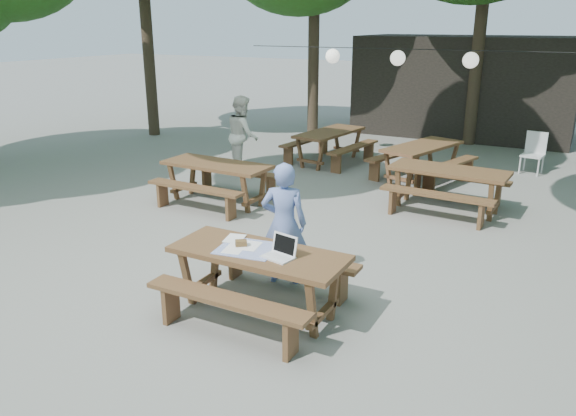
% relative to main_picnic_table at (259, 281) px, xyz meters
% --- Properties ---
extents(ground, '(80.00, 80.00, 0.00)m').
position_rel_main_picnic_table_xyz_m(ground, '(-0.75, 1.75, -0.39)').
color(ground, slate).
rests_on(ground, ground).
extents(pavilion, '(6.00, 3.00, 2.80)m').
position_rel_main_picnic_table_xyz_m(pavilion, '(-0.25, 12.25, 1.01)').
color(pavilion, black).
rests_on(pavilion, ground).
extents(main_picnic_table, '(2.00, 1.58, 0.75)m').
position_rel_main_picnic_table_xyz_m(main_picnic_table, '(0.00, 0.00, 0.00)').
color(main_picnic_table, '#4E381B').
rests_on(main_picnic_table, ground).
extents(picnic_table_nw, '(2.02, 1.63, 0.75)m').
position_rel_main_picnic_table_xyz_m(picnic_table_nw, '(-2.78, 3.17, 0.00)').
color(picnic_table_nw, '#4E381B').
rests_on(picnic_table_nw, ground).
extents(picnic_table_ne, '(2.04, 1.68, 0.75)m').
position_rel_main_picnic_table_xyz_m(picnic_table_ne, '(1.03, 4.72, 0.00)').
color(picnic_table_ne, '#4E381B').
rests_on(picnic_table_ne, ground).
extents(picnic_table_far_w, '(1.83, 2.10, 0.75)m').
position_rel_main_picnic_table_xyz_m(picnic_table_far_w, '(-2.25, 6.99, 0.00)').
color(picnic_table_far_w, '#4E381B').
rests_on(picnic_table_far_w, ground).
extents(picnic_table_far_e, '(2.06, 2.28, 0.75)m').
position_rel_main_picnic_table_xyz_m(picnic_table_far_e, '(0.09, 6.48, 0.00)').
color(picnic_table_far_e, '#4E381B').
rests_on(picnic_table_far_e, ground).
extents(woman, '(0.66, 0.55, 1.57)m').
position_rel_main_picnic_table_xyz_m(woman, '(-0.13, 0.84, 0.40)').
color(woman, '#6A80C2').
rests_on(woman, ground).
extents(second_person, '(1.01, 1.04, 1.69)m').
position_rel_main_picnic_table_xyz_m(second_person, '(-3.55, 5.26, 0.46)').
color(second_person, white).
rests_on(second_person, ground).
extents(plastic_chair, '(0.50, 0.50, 0.90)m').
position_rel_main_picnic_table_xyz_m(plastic_chair, '(2.09, 8.17, -0.13)').
color(plastic_chair, silver).
rests_on(plastic_chair, ground).
extents(laptop, '(0.38, 0.32, 0.24)m').
position_rel_main_picnic_table_xyz_m(laptop, '(0.30, -0.02, 0.42)').
color(laptop, white).
rests_on(laptop, main_picnic_table).
extents(tabletop_clutter, '(0.78, 0.66, 0.08)m').
position_rel_main_picnic_table_xyz_m(tabletop_clutter, '(-0.17, 0.01, 0.37)').
color(tabletop_clutter, '#324BAC').
rests_on(tabletop_clutter, main_picnic_table).
extents(paper_lanterns, '(9.00, 0.34, 0.38)m').
position_rel_main_picnic_table_xyz_m(paper_lanterns, '(-0.94, 7.75, 2.02)').
color(paper_lanterns, black).
rests_on(paper_lanterns, ground).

